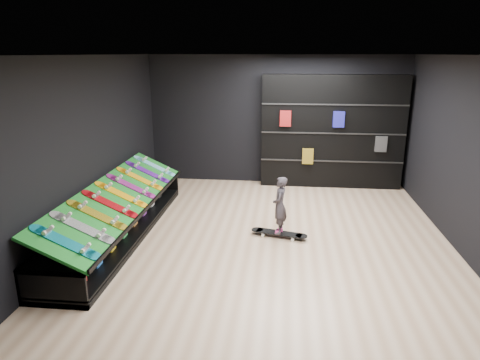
# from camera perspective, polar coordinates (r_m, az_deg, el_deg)

# --- Properties ---
(floor) EXTENTS (6.00, 7.00, 0.01)m
(floor) POSITION_cam_1_polar(r_m,az_deg,el_deg) (7.24, 3.81, -8.19)
(floor) COLOR tan
(floor) RESTS_ON ground
(ceiling) EXTENTS (6.00, 7.00, 0.01)m
(ceiling) POSITION_cam_1_polar(r_m,az_deg,el_deg) (6.57, 4.32, 16.30)
(ceiling) COLOR white
(ceiling) RESTS_ON ground
(wall_back) EXTENTS (6.00, 0.02, 3.00)m
(wall_back) POSITION_cam_1_polar(r_m,az_deg,el_deg) (10.19, 4.84, 7.90)
(wall_back) COLOR black
(wall_back) RESTS_ON ground
(wall_front) EXTENTS (6.00, 0.02, 3.00)m
(wall_front) POSITION_cam_1_polar(r_m,az_deg,el_deg) (3.44, 1.70, -9.81)
(wall_front) COLOR black
(wall_front) RESTS_ON ground
(wall_left) EXTENTS (0.02, 7.00, 3.00)m
(wall_left) POSITION_cam_1_polar(r_m,az_deg,el_deg) (7.48, -19.63, 3.83)
(wall_left) COLOR black
(wall_left) RESTS_ON ground
(wall_right) EXTENTS (0.02, 7.00, 3.00)m
(wall_right) POSITION_cam_1_polar(r_m,az_deg,el_deg) (7.29, 28.34, 2.48)
(wall_right) COLOR black
(wall_right) RESTS_ON ground
(display_rack) EXTENTS (0.90, 4.50, 0.50)m
(display_rack) POSITION_cam_1_polar(r_m,az_deg,el_deg) (7.66, -15.68, -5.34)
(display_rack) COLOR black
(display_rack) RESTS_ON ground
(turf_ramp) EXTENTS (0.92, 4.50, 0.46)m
(turf_ramp) POSITION_cam_1_polar(r_m,az_deg,el_deg) (7.48, -15.59, -2.09)
(turf_ramp) COLOR #0E5D17
(turf_ramp) RESTS_ON display_rack
(back_shelving) EXTENTS (3.22, 0.38, 2.57)m
(back_shelving) POSITION_cam_1_polar(r_m,az_deg,el_deg) (10.10, 12.16, 6.29)
(back_shelving) COLOR black
(back_shelving) RESTS_ON ground
(floor_skateboard) EXTENTS (1.00, 0.45, 0.09)m
(floor_skateboard) POSITION_cam_1_polar(r_m,az_deg,el_deg) (7.40, 5.22, -7.26)
(floor_skateboard) COLOR black
(floor_skateboard) RESTS_ON ground
(child) EXTENTS (0.18, 0.24, 0.59)m
(child) POSITION_cam_1_polar(r_m,az_deg,el_deg) (7.27, 5.29, -4.81)
(child) COLOR black
(child) RESTS_ON floor_skateboard
(display_board_0) EXTENTS (0.93, 0.22, 0.50)m
(display_board_0) POSITION_cam_1_polar(r_m,az_deg,el_deg) (5.87, -22.24, -7.69)
(display_board_0) COLOR #0C8C99
(display_board_0) RESTS_ON turf_ramp
(display_board_1) EXTENTS (0.93, 0.22, 0.50)m
(display_board_1) POSITION_cam_1_polar(r_m,az_deg,el_deg) (6.25, -20.23, -5.98)
(display_board_1) COLOR black
(display_board_1) RESTS_ON turf_ramp
(display_board_2) EXTENTS (0.93, 0.22, 0.50)m
(display_board_2) POSITION_cam_1_polar(r_m,az_deg,el_deg) (6.65, -18.46, -4.45)
(display_board_2) COLOR yellow
(display_board_2) RESTS_ON turf_ramp
(display_board_3) EXTENTS (0.93, 0.22, 0.50)m
(display_board_3) POSITION_cam_1_polar(r_m,az_deg,el_deg) (7.05, -16.90, -3.10)
(display_board_3) COLOR red
(display_board_3) RESTS_ON turf_ramp
(display_board_4) EXTENTS (0.93, 0.22, 0.50)m
(display_board_4) POSITION_cam_1_polar(r_m,az_deg,el_deg) (7.47, -15.52, -1.89)
(display_board_4) COLOR yellow
(display_board_4) RESTS_ON turf_ramp
(display_board_5) EXTENTS (0.93, 0.22, 0.50)m
(display_board_5) POSITION_cam_1_polar(r_m,az_deg,el_deg) (7.89, -14.28, -0.81)
(display_board_5) COLOR #2626BF
(display_board_5) RESTS_ON turf_ramp
(display_board_6) EXTENTS (0.93, 0.22, 0.50)m
(display_board_6) POSITION_cam_1_polar(r_m,az_deg,el_deg) (8.32, -13.17, 0.16)
(display_board_6) COLOR orange
(display_board_6) RESTS_ON turf_ramp
(display_board_7) EXTENTS (0.93, 0.22, 0.50)m
(display_board_7) POSITION_cam_1_polar(r_m,az_deg,el_deg) (8.75, -12.17, 1.03)
(display_board_7) COLOR purple
(display_board_7) RESTS_ON turf_ramp
(display_board_8) EXTENTS (0.93, 0.22, 0.50)m
(display_board_8) POSITION_cam_1_polar(r_m,az_deg,el_deg) (9.18, -11.27, 1.82)
(display_board_8) COLOR #0CB2E5
(display_board_8) RESTS_ON turf_ramp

